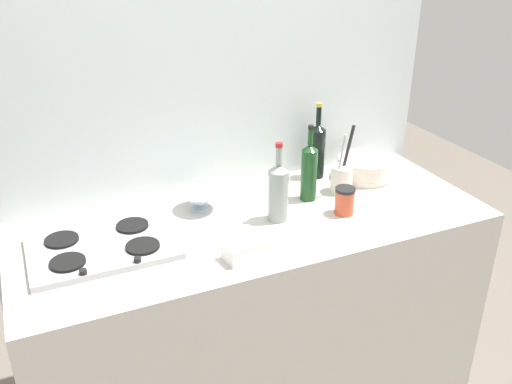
# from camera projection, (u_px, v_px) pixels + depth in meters

# --- Properties ---
(counter_block) EXTENTS (1.80, 0.70, 0.90)m
(counter_block) POSITION_uv_depth(u_px,v_px,m) (256.00, 315.00, 2.34)
(counter_block) COLOR beige
(counter_block) RESTS_ON ground
(backsplash_panel) EXTENTS (1.90, 0.06, 2.27)m
(backsplash_panel) POSITION_uv_depth(u_px,v_px,m) (219.00, 130.00, 2.36)
(backsplash_panel) COLOR silver
(backsplash_panel) RESTS_ON ground
(stovetop_hob) EXTENTS (0.49, 0.35, 0.04)m
(stovetop_hob) POSITION_uv_depth(u_px,v_px,m) (102.00, 247.00, 1.95)
(stovetop_hob) COLOR #B2B2B7
(stovetop_hob) RESTS_ON counter_block
(plate_stack) EXTENTS (0.24, 0.24, 0.09)m
(plate_stack) POSITION_uv_depth(u_px,v_px,m) (365.00, 168.00, 2.48)
(plate_stack) COLOR silver
(plate_stack) RESTS_ON counter_block
(wine_bottle_leftmost) EXTENTS (0.08, 0.08, 0.31)m
(wine_bottle_leftmost) POSITION_uv_depth(u_px,v_px,m) (278.00, 191.00, 2.10)
(wine_bottle_leftmost) COLOR gray
(wine_bottle_leftmost) RESTS_ON counter_block
(wine_bottle_mid_left) EXTENTS (0.06, 0.06, 0.32)m
(wine_bottle_mid_left) POSITION_uv_depth(u_px,v_px,m) (309.00, 171.00, 2.26)
(wine_bottle_mid_left) COLOR #19471E
(wine_bottle_mid_left) RESTS_ON counter_block
(wine_bottle_mid_right) EXTENTS (0.07, 0.07, 0.34)m
(wine_bottle_mid_right) POSITION_uv_depth(u_px,v_px,m) (317.00, 150.00, 2.46)
(wine_bottle_mid_right) COLOR black
(wine_bottle_mid_right) RESTS_ON counter_block
(mixing_bowl) EXTENTS (0.16, 0.16, 0.07)m
(mixing_bowl) POSITION_uv_depth(u_px,v_px,m) (200.00, 200.00, 2.21)
(mixing_bowl) COLOR silver
(mixing_bowl) RESTS_ON counter_block
(butter_dish) EXTENTS (0.18, 0.11, 0.06)m
(butter_dish) POSITION_uv_depth(u_px,v_px,m) (248.00, 249.00, 1.91)
(butter_dish) COLOR white
(butter_dish) RESTS_ON counter_block
(utensil_crock) EXTENTS (0.09, 0.09, 0.29)m
(utensil_crock) POSITION_uv_depth(u_px,v_px,m) (342.00, 178.00, 2.35)
(utensil_crock) COLOR silver
(utensil_crock) RESTS_ON counter_block
(condiment_jar_front) EXTENTS (0.08, 0.08, 0.11)m
(condiment_jar_front) POSITION_uv_depth(u_px,v_px,m) (345.00, 201.00, 2.17)
(condiment_jar_front) COLOR #C64C2D
(condiment_jar_front) RESTS_ON counter_block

